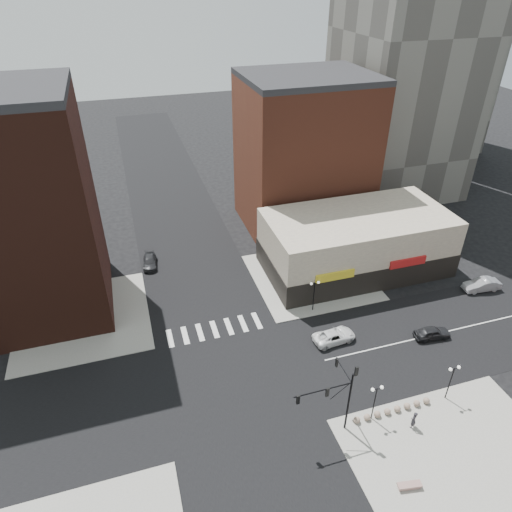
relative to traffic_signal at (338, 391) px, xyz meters
name	(u,v)px	position (x,y,z in m)	size (l,w,h in m)	color
ground	(234,382)	(-7.24, 7.83, -4.96)	(240.00, 240.00, 0.00)	black
road_ew	(234,382)	(-7.24, 7.83, -4.95)	(200.00, 14.00, 0.02)	black
road_ns	(234,382)	(-7.24, 7.83, -4.95)	(14.00, 200.00, 0.02)	black
sidewalk_nw	(83,319)	(-21.74, 22.33, -4.90)	(15.00, 15.00, 0.12)	gray
sidewalk_ne	(311,277)	(7.26, 22.33, -4.90)	(15.00, 15.00, 0.12)	gray
sidewalk_se	(459,461)	(8.76, -6.17, -4.90)	(18.00, 14.00, 0.12)	gray
building_nw	(16,215)	(-26.24, 26.33, 7.54)	(16.00, 15.00, 25.00)	#361911
building_ne_midrise	(304,157)	(11.76, 37.33, 6.04)	(18.00, 15.00, 22.00)	brown
building_ne_row	(355,247)	(13.76, 22.83, -1.66)	(24.20, 12.20, 8.00)	beige
traffic_signal	(338,391)	(0.00, 0.00, 0.00)	(5.59, 3.09, 7.77)	black
street_lamp_se_a	(376,395)	(3.76, -0.17, -1.67)	(1.22, 0.32, 4.16)	black
street_lamp_se_b	(453,375)	(11.76, -0.17, -1.67)	(1.22, 0.32, 4.16)	black
street_lamp_ne	(314,289)	(4.76, 15.83, -1.67)	(1.22, 0.32, 4.16)	black
bollard_row	(392,410)	(5.94, -0.17, -4.54)	(7.96, 0.61, 0.61)	#856B5C
white_suv	(334,336)	(4.95, 10.31, -4.29)	(2.23, 4.84, 1.34)	white
dark_sedan_east	(432,333)	(15.63, 7.54, -4.27)	(1.64, 4.07, 1.39)	black
silver_sedan	(482,285)	(27.05, 13.31, -4.18)	(1.66, 4.77, 1.57)	#98979C
dark_sedan_north	(150,262)	(-12.95, 31.49, -4.32)	(1.79, 4.40, 1.28)	black
pedestrian	(414,420)	(6.81, -2.08, -3.90)	(0.69, 0.45, 1.89)	#27252A
stone_bench	(409,486)	(3.36, -6.96, -4.60)	(2.02, 0.91, 0.45)	#987169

